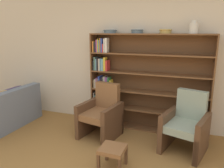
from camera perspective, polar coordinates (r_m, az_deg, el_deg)
wall_back at (r=4.40m, az=7.76°, el=6.37°), size 12.00×0.06×2.75m
bookshelf at (r=4.33m, az=6.36°, el=0.02°), size 2.30×0.30×1.88m
bowl_terracotta at (r=4.36m, az=-0.50°, el=13.62°), size 0.27×0.27×0.07m
bowl_sage at (r=4.20m, az=6.60°, el=13.57°), size 0.24×0.24×0.07m
bowl_olive at (r=4.10m, az=13.82°, el=13.31°), size 0.23×0.23×0.08m
vase_tall at (r=4.08m, az=20.55°, el=13.59°), size 0.14×0.14×0.22m
couch at (r=5.05m, az=-26.41°, el=-6.71°), size 0.84×1.46×0.80m
armchair_leather at (r=4.10m, az=-2.78°, el=-7.84°), size 0.75×0.78×0.98m
armchair_cushioned at (r=3.81m, az=18.76°, el=-10.30°), size 0.80×0.83×0.98m
footstool at (r=3.24m, az=0.17°, el=-17.11°), size 0.35×0.35×0.33m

